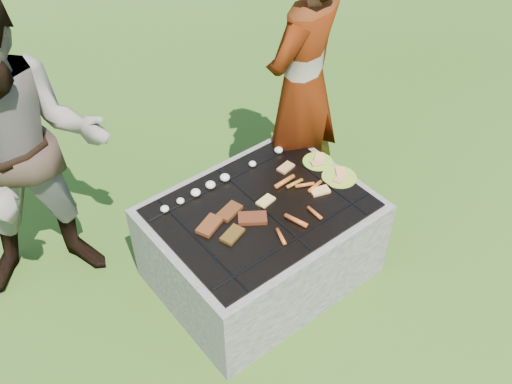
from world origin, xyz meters
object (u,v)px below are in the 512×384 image
plate_far (318,162)px  plate_near (339,177)px  fire_pit (261,244)px  bystander (25,158)px  cook (303,86)px

plate_far → plate_near: bearing=-89.9°
fire_pit → plate_near: plate_near is taller
fire_pit → bystander: (-1.02, 0.83, 0.70)m
plate_far → plate_near: (0.00, -0.20, -0.00)m
plate_near → cook: bearing=74.4°
bystander → cook: bearing=8.0°
plate_far → bystander: (-1.58, 0.73, 0.38)m
cook → bystander: size_ratio=0.97×
plate_near → cook: size_ratio=0.13×
cook → bystander: bystander is taller
fire_pit → plate_far: bearing=10.2°
fire_pit → cook: cook is taller
cook → bystander: (-1.74, 0.39, 0.03)m
cook → bystander: bearing=-28.9°
cook → plate_near: bearing=58.0°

